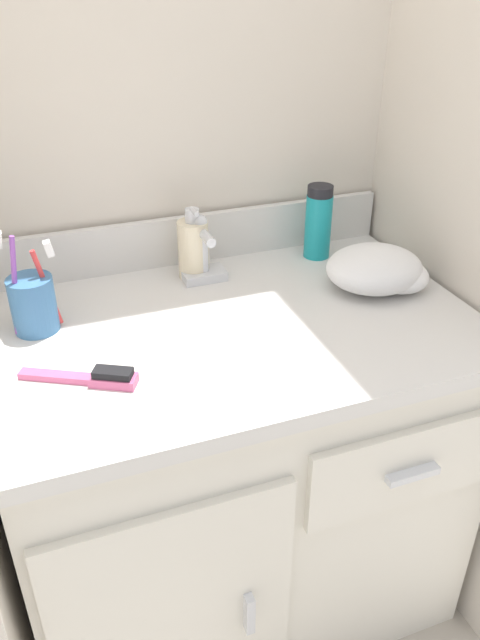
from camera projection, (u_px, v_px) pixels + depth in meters
ground_plane at (236, 579)px, 1.53m from camera, size 6.00×6.00×0.00m
wall_back at (175, 83)px, 1.25m from camera, size 1.08×0.08×2.20m
vanity at (235, 464)px, 1.33m from camera, size 0.90×0.60×0.73m
backsplash at (190, 239)px, 1.36m from camera, size 0.90×0.02×0.11m
sink_faucet at (203, 258)px, 1.28m from camera, size 0.09×0.09×0.14m
toothbrush_cup at (33, 303)px, 1.11m from camera, size 0.09×0.08×0.20m
soap_dispenser at (193, 248)px, 1.29m from camera, size 0.06×0.07×0.15m
shaving_cream_can at (318, 222)px, 1.37m from camera, size 0.06×0.06×0.16m
hairbrush at (95, 377)px, 0.99m from camera, size 0.18×0.12×0.03m
hand_towel at (380, 270)px, 1.26m from camera, size 0.20×0.18×0.08m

